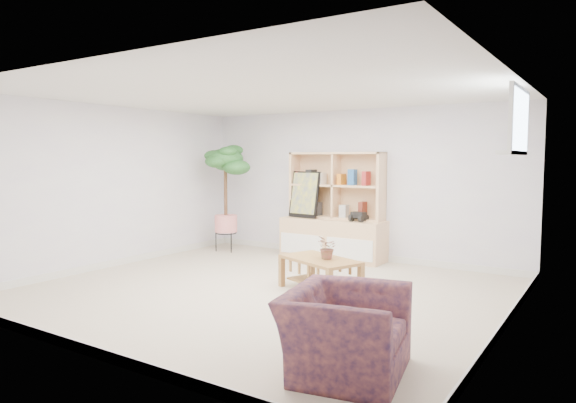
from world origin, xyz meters
The scene contains 14 objects.
floor centered at (0.00, 0.00, 0.00)m, with size 5.50×5.00×0.01m, color #C3AC91.
ceiling centered at (0.00, 0.00, 2.40)m, with size 5.50×5.00×0.01m, color silver.
walls centered at (0.00, 0.00, 1.20)m, with size 5.51×5.01×2.40m.
baseboard centered at (0.00, 0.00, 0.05)m, with size 5.50×5.00×0.10m, color silver, non-canonical shape.
window centered at (2.73, 0.60, 2.00)m, with size 0.10×0.98×0.68m, color white, non-canonical shape.
window_sill centered at (2.67, 0.60, 1.68)m, with size 0.14×1.00×0.04m, color silver.
storage_unit centered at (-0.25, 2.24, 0.86)m, with size 1.72×0.58×1.72m, color #E0AE80, non-canonical shape.
poster centered at (-0.75, 2.18, 1.03)m, with size 0.55×0.13×0.76m, color #FFF21E, non-canonical shape.
toy_truck centered at (0.23, 2.17, 0.73)m, with size 0.32×0.22×0.17m, color black, non-canonical shape.
coffee_table centered at (0.58, 0.34, 0.21)m, with size 1.00×0.55×0.41m, color brown, non-canonical shape.
table_plant centered at (0.69, 0.33, 0.55)m, with size 0.26×0.22×0.29m, color #297530.
floor_tree centered at (-2.13, 1.81, 0.93)m, with size 0.69×0.69×1.86m, color #1E4F1C, non-canonical shape.
armchair centered at (1.90, -1.63, 0.36)m, with size 0.98×0.85×0.72m, color black.
sill_plant centered at (2.67, 0.72, 1.81)m, with size 0.12×0.10×0.22m, color #1E4F1C.
Camera 1 is at (3.60, -5.04, 1.63)m, focal length 32.00 mm.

